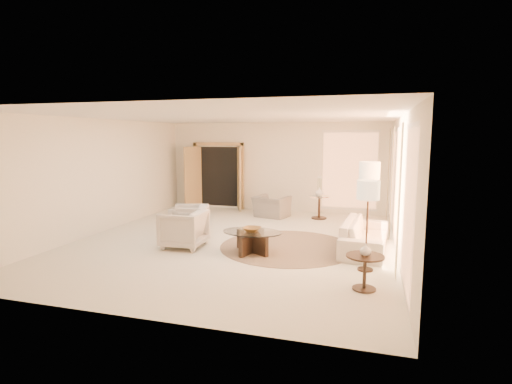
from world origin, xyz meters
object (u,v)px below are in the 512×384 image
(armchair_left, at_px, (189,220))
(end_vase, at_px, (365,250))
(end_table, at_px, (365,266))
(side_vase, at_px, (319,192))
(floor_lamp_far, at_px, (368,194))
(floor_lamp_near, at_px, (369,174))
(bowl, at_px, (252,229))
(sofa, at_px, (365,235))
(coffee_table, at_px, (252,239))
(accent_chair, at_px, (272,203))
(armchair_right, at_px, (184,227))
(side_table, at_px, (319,205))

(armchair_left, relative_size, end_vase, 4.51)
(end_table, height_order, side_vase, side_vase)
(end_table, distance_m, floor_lamp_far, 1.37)
(floor_lamp_near, height_order, bowl, floor_lamp_near)
(sofa, xyz_separation_m, coffee_table, (-2.21, -0.86, -0.04))
(armchair_left, xyz_separation_m, floor_lamp_near, (4.06, 0.55, 1.14))
(accent_chair, xyz_separation_m, coffee_table, (0.51, -3.68, -0.13))
(coffee_table, bearing_deg, sofa, 21.16)
(coffee_table, bearing_deg, armchair_right, 180.00)
(armchair_right, distance_m, accent_chair, 3.82)
(sofa, bearing_deg, side_vase, 28.16)
(end_table, bearing_deg, armchair_right, 159.60)
(side_table, relative_size, end_vase, 3.59)
(floor_lamp_near, bearing_deg, floor_lamp_far, -90.00)
(end_table, bearing_deg, coffee_table, 147.99)
(floor_lamp_far, bearing_deg, coffee_table, 168.20)
(armchair_right, relative_size, floor_lamp_near, 0.48)
(armchair_left, height_order, floor_lamp_near, floor_lamp_near)
(accent_chair, relative_size, end_table, 1.62)
(bowl, bearing_deg, armchair_left, 155.71)
(floor_lamp_near, xyz_separation_m, bowl, (-2.26, -1.36, -1.06))
(side_vase, bearing_deg, bowl, -102.89)
(accent_chair, bearing_deg, armchair_left, 80.48)
(sofa, xyz_separation_m, floor_lamp_far, (0.04, -1.33, 1.06))
(armchair_left, distance_m, accent_chair, 3.15)
(armchair_right, bearing_deg, floor_lamp_far, 81.58)
(armchair_right, bearing_deg, side_table, 146.46)
(accent_chair, distance_m, coffee_table, 3.72)
(accent_chair, bearing_deg, coffee_table, 112.57)
(bowl, relative_size, side_vase, 1.46)
(sofa, xyz_separation_m, bowl, (-2.21, -0.86, 0.17))
(side_vase, bearing_deg, floor_lamp_far, -72.20)
(armchair_left, xyz_separation_m, end_vase, (4.06, -2.22, 0.22))
(coffee_table, xyz_separation_m, floor_lamp_far, (2.26, -0.47, 1.09))
(bowl, bearing_deg, side_vase, 77.11)
(armchair_left, height_order, side_table, armchair_left)
(bowl, distance_m, end_vase, 2.67)
(floor_lamp_far, relative_size, bowl, 4.46)
(armchair_left, xyz_separation_m, side_table, (2.68, 3.02, -0.02))
(armchair_left, xyz_separation_m, side_vase, (2.68, 3.02, 0.37))
(sofa, bearing_deg, end_vase, -175.00)
(armchair_left, bearing_deg, side_table, 123.02)
(sofa, bearing_deg, bowl, 115.09)
(end_vase, bearing_deg, end_table, 0.00)
(accent_chair, bearing_deg, end_table, 133.21)
(end_table, height_order, bowl, end_table)
(sofa, relative_size, end_vase, 11.69)
(floor_lamp_far, bearing_deg, side_table, 107.80)
(armchair_right, xyz_separation_m, side_vase, (2.41, 3.83, 0.34))
(coffee_table, height_order, floor_lamp_far, floor_lamp_far)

